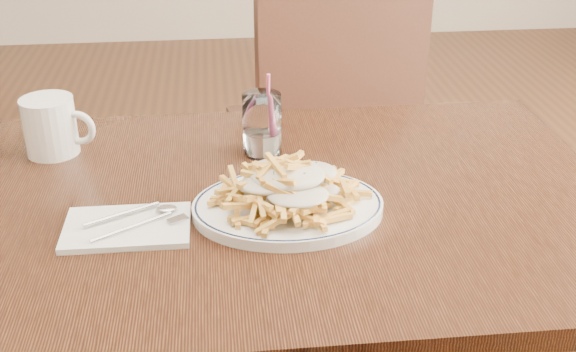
{
  "coord_description": "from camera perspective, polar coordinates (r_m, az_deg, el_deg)",
  "views": [
    {
      "loc": [
        -0.1,
        -1.11,
        1.37
      ],
      "look_at": [
        0.01,
        -0.06,
        0.82
      ],
      "focal_mm": 45.0,
      "sensor_mm": 36.0,
      "label": 1
    }
  ],
  "objects": [
    {
      "name": "table",
      "position": [
        1.31,
        -0.62,
        -4.6
      ],
      "size": [
        1.2,
        0.8,
        0.75
      ],
      "color": "black",
      "rests_on": "ground"
    },
    {
      "name": "fries_plate",
      "position": [
        1.21,
        0.0,
        -2.46
      ],
      "size": [
        0.37,
        0.33,
        0.02
      ],
      "color": "white",
      "rests_on": "table"
    },
    {
      "name": "cutlery",
      "position": [
        1.2,
        -12.62,
        -3.51
      ],
      "size": [
        0.17,
        0.14,
        0.01
      ],
      "color": "silver",
      "rests_on": "napkin"
    },
    {
      "name": "water_glass",
      "position": [
        1.41,
        -2.06,
        3.82
      ],
      "size": [
        0.08,
        0.08,
        0.17
      ],
      "color": "white",
      "rests_on": "table"
    },
    {
      "name": "chair_far",
      "position": [
        2.08,
        3.14,
        4.81
      ],
      "size": [
        0.54,
        0.54,
        1.01
      ],
      "color": "black",
      "rests_on": "ground"
    },
    {
      "name": "coffee_mug",
      "position": [
        1.48,
        -18.18,
        3.76
      ],
      "size": [
        0.14,
        0.1,
        0.11
      ],
      "color": "white",
      "rests_on": "table"
    },
    {
      "name": "loaded_fries",
      "position": [
        1.19,
        0.0,
        -0.48
      ],
      "size": [
        0.27,
        0.23,
        0.07
      ],
      "color": "gold",
      "rests_on": "fries_plate"
    },
    {
      "name": "napkin",
      "position": [
        1.2,
        -12.59,
        -3.97
      ],
      "size": [
        0.2,
        0.13,
        0.01
      ],
      "primitive_type": "cube",
      "rotation": [
        0.0,
        0.0,
        -0.01
      ],
      "color": "white",
      "rests_on": "table"
    }
  ]
}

